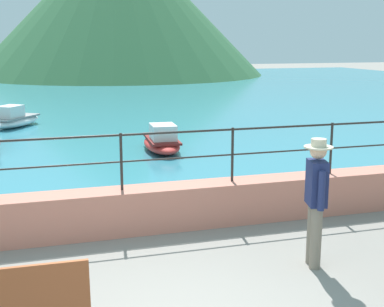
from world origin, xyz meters
The scene contains 7 objects.
promenade_wall centered at (0.00, 3.20, 0.35)m, with size 20.00×0.56×0.70m, color tan.
railing centered at (0.00, 3.20, 1.32)m, with size 18.44×0.04×0.90m.
lake_water centered at (0.00, 25.84, 0.03)m, with size 64.00×44.32×0.06m, color teal.
hill_main centered at (6.30, 42.50, 6.34)m, with size 25.00×25.00×12.67m, color #33663D.
person_walking centered at (2.25, 1.18, 0.98)m, with size 0.38×0.55×1.75m.
boat_3 centered at (-1.89, 14.41, 0.33)m, with size 2.07×2.39×0.76m.
boat_5 centered at (2.02, 8.92, 0.33)m, with size 1.04×2.35×0.76m.
Camera 1 is at (-1.27, -4.82, 2.99)m, focal length 49.89 mm.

